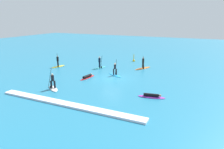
% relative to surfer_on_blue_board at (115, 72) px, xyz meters
% --- Properties ---
extents(ground_plane, '(120.00, 120.00, 0.00)m').
position_rel_surfer_on_blue_board_xyz_m(ground_plane, '(0.23, -1.44, -0.45)').
color(ground_plane, teal).
rests_on(ground_plane, ground).
extents(surfer_on_blue_board, '(2.79, 2.13, 2.21)m').
position_rel_surfer_on_blue_board_xyz_m(surfer_on_blue_board, '(0.00, 0.00, 0.00)').
color(surfer_on_blue_board, '#1E8CD1').
rests_on(surfer_on_blue_board, ground_plane).
extents(surfer_on_orange_board, '(2.15, 3.27, 2.03)m').
position_rel_surfer_on_blue_board_xyz_m(surfer_on_orange_board, '(2.30, 5.51, 0.01)').
color(surfer_on_orange_board, orange).
rests_on(surfer_on_orange_board, ground_plane).
extents(surfer_on_purple_board, '(2.82, 1.25, 0.41)m').
position_rel_surfer_on_blue_board_xyz_m(surfer_on_purple_board, '(6.84, -5.93, -0.31)').
color(surfer_on_purple_board, purple).
rests_on(surfer_on_purple_board, ground_plane).
extents(surfer_on_red_board, '(0.84, 3.01, 0.43)m').
position_rel_surfer_on_blue_board_xyz_m(surfer_on_red_board, '(-2.77, -2.75, -0.28)').
color(surfer_on_red_board, red).
rests_on(surfer_on_red_board, ground_plane).
extents(surfer_on_yellow_board, '(1.36, 2.74, 2.27)m').
position_rel_surfer_on_blue_board_xyz_m(surfer_on_yellow_board, '(-10.52, 0.68, 0.08)').
color(surfer_on_yellow_board, yellow).
rests_on(surfer_on_yellow_board, ground_plane).
extents(surfer_on_white_board, '(2.40, 2.01, 2.36)m').
position_rel_surfer_on_blue_board_xyz_m(surfer_on_white_board, '(-3.91, -8.22, 0.02)').
color(surfer_on_white_board, white).
rests_on(surfer_on_white_board, ground_plane).
extents(surfer_on_teal_board, '(1.38, 2.76, 2.08)m').
position_rel_surfer_on_blue_board_xyz_m(surfer_on_teal_board, '(-3.94, 2.75, 0.08)').
color(surfer_on_teal_board, '#33C6CC').
rests_on(surfer_on_teal_board, ground_plane).
extents(marker_buoy, '(0.44, 0.44, 1.40)m').
position_rel_surfer_on_blue_board_xyz_m(marker_buoy, '(-0.86, 10.03, -0.24)').
color(marker_buoy, yellow).
rests_on(marker_buoy, ground_plane).
extents(wave_crest, '(15.45, 0.90, 0.18)m').
position_rel_surfer_on_blue_board_xyz_m(wave_crest, '(0.23, -11.22, -0.36)').
color(wave_crest, white).
rests_on(wave_crest, ground_plane).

